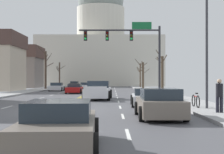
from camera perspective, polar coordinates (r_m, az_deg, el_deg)
The scene contains 20 objects.
ground at distance 19.65m, azimuth -8.63°, elevation -5.37°, with size 20.00×180.00×0.20m.
signal_gantry at distance 33.39m, azimuth 3.35°, elevation 5.77°, with size 7.91×0.41×7.14m.
street_lamp_right at distance 19.74m, azimuth 14.89°, elevation 10.04°, with size 2.28×0.24×8.82m.
capitol_building at distance 90.88m, azimuth -1.72°, elevation 4.90°, with size 31.05×20.53×31.10m.
pickup_truck_near_00 at distance 29.62m, azimuth -2.15°, elevation -2.34°, with size 2.41×5.77×1.58m.
sedan_near_01 at distance 22.43m, azimuth 5.96°, elevation -3.44°, with size 2.14×4.56×1.13m.
sedan_near_02 at distance 15.50m, azimuth 8.08°, elevation -4.48°, with size 2.06×4.50×1.33m.
sedan_near_03 at distance 8.58m, azimuth -8.54°, elevation -8.20°, with size 2.05×4.50×1.22m.
sedan_oncoming_00 at distance 42.48m, azimuth -6.04°, elevation -1.95°, with size 1.98×4.66×1.14m.
sedan_oncoming_01 at distance 51.09m, azimuth -9.02°, elevation -1.65°, with size 2.10×4.41×1.21m.
sedan_oncoming_02 at distance 60.07m, azimuth -4.23°, elevation -1.49°, with size 2.14×4.25×1.15m.
sedan_oncoming_03 at distance 72.79m, azimuth -6.12°, elevation -1.24°, with size 2.02×4.41×1.27m.
flank_building_00 at distance 72.02m, azimuth -16.89°, elevation 1.63°, with size 13.59×9.16×8.29m.
bare_tree_00 at distance 67.36m, azimuth 4.90°, elevation 0.64°, with size 2.49×1.81×5.61m.
bare_tree_01 at distance 71.36m, azimuth -8.55°, elevation 0.51°, with size 1.84×1.89×5.05m.
bare_tree_02 at distance 57.15m, azimuth 5.35°, elevation 0.35°, with size 2.32×1.88×4.57m.
bare_tree_03 at distance 57.61m, azimuth -10.80°, elevation 1.35°, with size 2.45×2.43×6.98m.
bare_tree_04 at distance 40.50m, azimuth 8.53°, elevation 0.66°, with size 1.47×0.99×5.02m.
pedestrian_00 at distance 17.23m, azimuth 17.61°, elevation -2.71°, with size 0.35×0.34×1.61m.
bicycle_parked at distance 20.30m, azimuth 13.92°, elevation -3.88°, with size 0.12×1.77×0.85m.
Camera 1 is at (3.00, -19.35, 1.74)m, focal length 54.98 mm.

